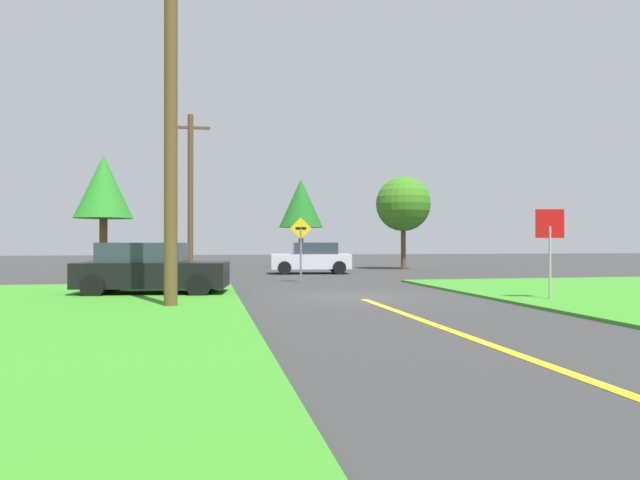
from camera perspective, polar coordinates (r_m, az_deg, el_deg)
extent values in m
plane|color=#333333|center=(17.64, 3.47, -5.53)|extent=(120.00, 120.00, 0.00)
cube|color=yellow|center=(10.16, 15.06, -9.42)|extent=(0.20, 14.00, 0.01)
cylinder|color=#9EA0A8|center=(17.25, 21.55, -2.19)|extent=(0.07, 0.07, 2.07)
cube|color=red|center=(17.24, 21.55, 1.50)|extent=(0.78, 0.17, 0.79)
cube|color=silver|center=(30.41, -0.93, -2.10)|extent=(4.25, 2.23, 0.76)
cube|color=#2D3842|center=(30.41, -0.50, -0.81)|extent=(2.40, 1.83, 0.60)
cylinder|color=black|center=(29.44, -3.49, -2.74)|extent=(0.70, 0.28, 0.68)
cylinder|color=black|center=(31.24, -3.61, -2.60)|extent=(0.70, 0.28, 0.68)
cylinder|color=black|center=(29.67, 1.90, -2.72)|extent=(0.70, 0.28, 0.68)
cylinder|color=black|center=(31.46, 1.47, -2.58)|extent=(0.70, 0.28, 0.68)
cube|color=black|center=(18.62, -15.98, -3.27)|extent=(4.69, 2.50, 0.76)
cube|color=#2D3842|center=(18.66, -16.89, -1.17)|extent=(2.66, 1.99, 0.60)
cylinder|color=black|center=(19.27, -10.94, -4.06)|extent=(0.70, 0.31, 0.68)
cylinder|color=black|center=(17.44, -11.78, -4.47)|extent=(0.70, 0.31, 0.68)
cylinder|color=black|center=(19.92, -19.65, -3.93)|extent=(0.70, 0.31, 0.68)
cylinder|color=black|center=(18.15, -21.33, -4.29)|extent=(0.70, 0.31, 0.68)
cylinder|color=brown|center=(15.02, -14.37, 10.39)|extent=(0.33, 0.33, 8.79)
cylinder|color=brown|center=(27.77, -12.55, 4.22)|extent=(0.26, 0.26, 7.57)
cube|color=brown|center=(28.20, -12.54, 10.67)|extent=(1.80, 0.16, 0.12)
cylinder|color=slate|center=(23.71, -1.89, -1.51)|extent=(0.08, 0.08, 2.20)
cube|color=yellow|center=(23.71, -1.89, 1.14)|extent=(0.91, 0.07, 0.91)
cube|color=black|center=(23.71, -1.89, 1.14)|extent=(0.45, 0.06, 0.10)
cylinder|color=brown|center=(28.73, -20.41, -0.73)|extent=(0.36, 0.36, 2.74)
cone|color=#268322|center=(28.84, -20.40, 4.90)|extent=(2.65, 2.65, 2.92)
cylinder|color=brown|center=(35.65, 8.14, -0.73)|extent=(0.30, 0.30, 2.64)
sphere|color=#36791A|center=(35.73, 8.14, 3.51)|extent=(3.31, 3.31, 3.31)
cylinder|color=brown|center=(38.31, -1.88, -0.71)|extent=(0.30, 0.30, 2.61)
cone|color=#1B6B1D|center=(38.40, -1.88, 3.62)|extent=(2.90, 2.90, 3.19)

